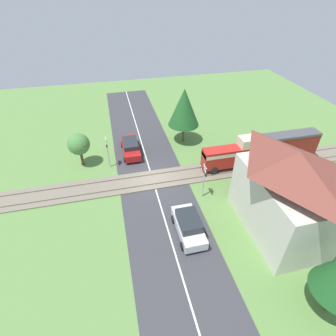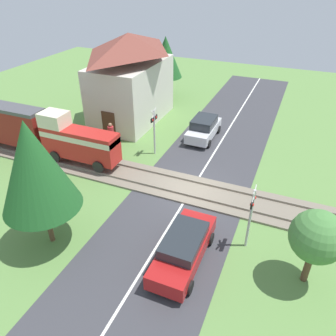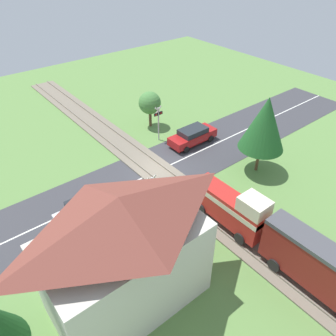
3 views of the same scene
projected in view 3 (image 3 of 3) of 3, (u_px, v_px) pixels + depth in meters
name	position (u px, v px, depth m)	size (l,w,h in m)	color
ground_plane	(156.00, 172.00, 26.29)	(60.00, 60.00, 0.00)	#5B8442
road_surface	(156.00, 172.00, 26.29)	(48.00, 6.40, 0.02)	#38383D
track_bed	(156.00, 171.00, 26.25)	(2.80, 48.00, 0.24)	#756B5B
train	(277.00, 238.00, 18.16)	(1.58, 12.02, 3.18)	red
car_near_crossing	(193.00, 136.00, 29.38)	(4.59, 1.85, 1.50)	#A81919
car_far_side	(86.00, 210.00, 21.42)	(4.04, 1.87, 1.64)	silver
crossing_signal_west_approach	(158.00, 119.00, 29.09)	(0.90, 0.18, 3.35)	#B7B7B7
crossing_signal_east_approach	(152.00, 191.00, 20.99)	(0.90, 0.18, 3.35)	#B7B7B7
station_building	(125.00, 256.00, 15.22)	(8.05, 4.71, 6.99)	beige
pedestrian_by_station	(188.00, 236.00, 19.65)	(0.44, 0.44, 1.77)	#B2282D
tree_roadside_hedge	(265.00, 124.00, 24.07)	(3.46, 3.46, 6.28)	brown
tree_beyond_track	(150.00, 103.00, 31.12)	(2.14, 2.14, 3.52)	brown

